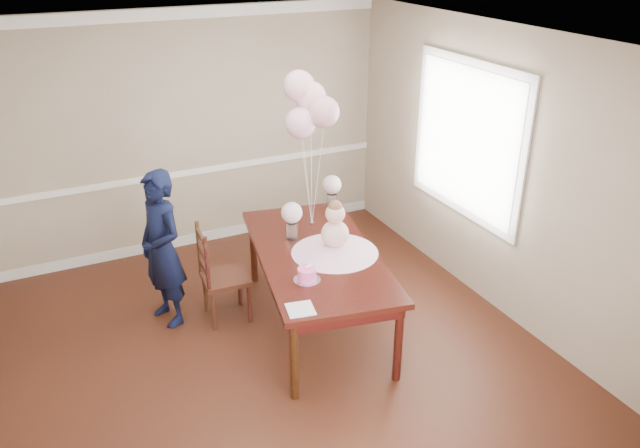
# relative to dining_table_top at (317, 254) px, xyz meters

# --- Properties ---
(floor) EXTENTS (4.50, 5.00, 0.00)m
(floor) POSITION_rel_dining_table_top_xyz_m (-0.52, -0.34, -0.75)
(floor) COLOR black
(floor) RESTS_ON ground
(ceiling) EXTENTS (4.50, 5.00, 0.02)m
(ceiling) POSITION_rel_dining_table_top_xyz_m (-0.52, -0.34, 1.95)
(ceiling) COLOR white
(ceiling) RESTS_ON wall_back
(wall_back) EXTENTS (4.50, 0.02, 2.70)m
(wall_back) POSITION_rel_dining_table_top_xyz_m (-0.52, 2.16, 0.60)
(wall_back) COLOR tan
(wall_back) RESTS_ON floor
(wall_front) EXTENTS (4.50, 0.02, 2.70)m
(wall_front) POSITION_rel_dining_table_top_xyz_m (-0.52, -2.84, 0.60)
(wall_front) COLOR tan
(wall_front) RESTS_ON floor
(wall_right) EXTENTS (0.02, 5.00, 2.70)m
(wall_right) POSITION_rel_dining_table_top_xyz_m (1.73, -0.34, 0.60)
(wall_right) COLOR tan
(wall_right) RESTS_ON floor
(chair_rail_trim) EXTENTS (4.50, 0.02, 0.07)m
(chair_rail_trim) POSITION_rel_dining_table_top_xyz_m (-0.52, 2.15, 0.15)
(chair_rail_trim) COLOR white
(chair_rail_trim) RESTS_ON wall_back
(crown_molding) EXTENTS (4.50, 0.02, 0.12)m
(crown_molding) POSITION_rel_dining_table_top_xyz_m (-0.52, 2.15, 1.88)
(crown_molding) COLOR white
(crown_molding) RESTS_ON wall_back
(baseboard_trim) EXTENTS (4.50, 0.02, 0.12)m
(baseboard_trim) POSITION_rel_dining_table_top_xyz_m (-0.52, 2.15, -0.69)
(baseboard_trim) COLOR silver
(baseboard_trim) RESTS_ON floor
(window_frame) EXTENTS (0.02, 1.66, 1.56)m
(window_frame) POSITION_rel_dining_table_top_xyz_m (1.71, 0.16, 0.80)
(window_frame) COLOR silver
(window_frame) RESTS_ON wall_right
(window_blinds) EXTENTS (0.01, 1.50, 1.40)m
(window_blinds) POSITION_rel_dining_table_top_xyz_m (1.69, 0.16, 0.80)
(window_blinds) COLOR silver
(window_blinds) RESTS_ON wall_right
(dining_table_top) EXTENTS (1.40, 2.23, 0.05)m
(dining_table_top) POSITION_rel_dining_table_top_xyz_m (0.00, 0.00, 0.00)
(dining_table_top) COLOR black
(dining_table_top) RESTS_ON table_leg_fl
(table_apron) EXTENTS (1.28, 2.11, 0.10)m
(table_apron) POSITION_rel_dining_table_top_xyz_m (0.00, 0.00, -0.08)
(table_apron) COLOR black
(table_apron) RESTS_ON table_leg_fl
(table_leg_fl) EXTENTS (0.08, 0.08, 0.73)m
(table_leg_fl) POSITION_rel_dining_table_top_xyz_m (-0.60, -0.86, -0.39)
(table_leg_fl) COLOR black
(table_leg_fl) RESTS_ON floor
(table_leg_fr) EXTENTS (0.08, 0.08, 0.73)m
(table_leg_fr) POSITION_rel_dining_table_top_xyz_m (0.25, -1.02, -0.39)
(table_leg_fr) COLOR black
(table_leg_fr) RESTS_ON floor
(table_leg_bl) EXTENTS (0.08, 0.08, 0.73)m
(table_leg_bl) POSITION_rel_dining_table_top_xyz_m (-0.25, 1.02, -0.39)
(table_leg_bl) COLOR black
(table_leg_bl) RESTS_ON floor
(table_leg_br) EXTENTS (0.08, 0.08, 0.73)m
(table_leg_br) POSITION_rel_dining_table_top_xyz_m (0.60, 0.86, -0.39)
(table_leg_br) COLOR black
(table_leg_br) RESTS_ON floor
(baby_skirt) EXTENTS (0.92, 0.92, 0.10)m
(baby_skirt) POSITION_rel_dining_table_top_xyz_m (0.14, -0.08, 0.08)
(baby_skirt) COLOR #E8ABCD
(baby_skirt) RESTS_ON dining_table_top
(baby_torso) EXTENTS (0.25, 0.25, 0.25)m
(baby_torso) POSITION_rel_dining_table_top_xyz_m (0.14, -0.08, 0.21)
(baby_torso) COLOR pink
(baby_torso) RESTS_ON baby_skirt
(baby_head) EXTENTS (0.18, 0.18, 0.18)m
(baby_head) POSITION_rel_dining_table_top_xyz_m (0.14, -0.08, 0.41)
(baby_head) COLOR beige
(baby_head) RESTS_ON baby_torso
(baby_hair) EXTENTS (0.12, 0.12, 0.12)m
(baby_hair) POSITION_rel_dining_table_top_xyz_m (0.14, -0.08, 0.47)
(baby_hair) COLOR brown
(baby_hair) RESTS_ON baby_head
(cake_platter) EXTENTS (0.27, 0.27, 0.01)m
(cake_platter) POSITION_rel_dining_table_top_xyz_m (-0.29, -0.42, 0.03)
(cake_platter) COLOR silver
(cake_platter) RESTS_ON dining_table_top
(birthday_cake) EXTENTS (0.18, 0.18, 0.10)m
(birthday_cake) POSITION_rel_dining_table_top_xyz_m (-0.29, -0.42, 0.09)
(birthday_cake) COLOR #FF50AD
(birthday_cake) RESTS_ON cake_platter
(cake_flower_a) EXTENTS (0.03, 0.03, 0.03)m
(cake_flower_a) POSITION_rel_dining_table_top_xyz_m (-0.29, -0.42, 0.15)
(cake_flower_a) COLOR white
(cake_flower_a) RESTS_ON birthday_cake
(cake_flower_b) EXTENTS (0.03, 0.03, 0.03)m
(cake_flower_b) POSITION_rel_dining_table_top_xyz_m (-0.26, -0.41, 0.15)
(cake_flower_b) COLOR white
(cake_flower_b) RESTS_ON birthday_cake
(rose_vase_near) EXTENTS (0.12, 0.12, 0.17)m
(rose_vase_near) POSITION_rel_dining_table_top_xyz_m (-0.10, 0.33, 0.11)
(rose_vase_near) COLOR white
(rose_vase_near) RESTS_ON dining_table_top
(roses_near) EXTENTS (0.20, 0.20, 0.20)m
(roses_near) POSITION_rel_dining_table_top_xyz_m (-0.10, 0.33, 0.30)
(roses_near) COLOR beige
(roses_near) RESTS_ON rose_vase_near
(rose_vase_far) EXTENTS (0.12, 0.12, 0.17)m
(rose_vase_far) POSITION_rel_dining_table_top_xyz_m (0.55, 0.79, 0.11)
(rose_vase_far) COLOR white
(rose_vase_far) RESTS_ON dining_table_top
(roses_far) EXTENTS (0.20, 0.20, 0.20)m
(roses_far) POSITION_rel_dining_table_top_xyz_m (0.55, 0.79, 0.30)
(roses_far) COLOR silver
(roses_far) RESTS_ON rose_vase_far
(napkin) EXTENTS (0.24, 0.24, 0.01)m
(napkin) POSITION_rel_dining_table_top_xyz_m (-0.52, -0.80, 0.03)
(napkin) COLOR silver
(napkin) RESTS_ON dining_table_top
(balloon_weight) EXTENTS (0.05, 0.05, 0.02)m
(balloon_weight) POSITION_rel_dining_table_top_xyz_m (0.21, 0.54, 0.04)
(balloon_weight) COLOR silver
(balloon_weight) RESTS_ON dining_table_top
(balloon_a) EXTENTS (0.29, 0.29, 0.29)m
(balloon_a) POSITION_rel_dining_table_top_xyz_m (0.10, 0.56, 1.06)
(balloon_a) COLOR #F4ADC6
(balloon_a) RESTS_ON balloon_ribbon_a
(balloon_b) EXTENTS (0.29, 0.29, 0.29)m
(balloon_b) POSITION_rel_dining_table_top_xyz_m (0.30, 0.47, 1.17)
(balloon_b) COLOR #D899A5
(balloon_b) RESTS_ON balloon_ribbon_b
(balloon_c) EXTENTS (0.29, 0.29, 0.29)m
(balloon_c) POSITION_rel_dining_table_top_xyz_m (0.25, 0.64, 1.27)
(balloon_c) COLOR #F9B0CA
(balloon_c) RESTS_ON balloon_ribbon_c
(balloon_d) EXTENTS (0.29, 0.29, 0.29)m
(balloon_d) POSITION_rel_dining_table_top_xyz_m (0.15, 0.68, 1.37)
(balloon_d) COLOR #FFB4C3
(balloon_d) RESTS_ON balloon_ribbon_d
(balloon_ribbon_a) EXTENTS (0.09, 0.02, 0.87)m
(balloon_ribbon_a) POSITION_rel_dining_table_top_xyz_m (0.16, 0.55, 0.47)
(balloon_ribbon_a) COLOR silver
(balloon_ribbon_a) RESTS_ON balloon_weight
(balloon_ribbon_b) EXTENTS (0.10, 0.07, 0.97)m
(balloon_ribbon_b) POSITION_rel_dining_table_top_xyz_m (0.25, 0.51, 0.52)
(balloon_ribbon_b) COLOR white
(balloon_ribbon_b) RESTS_ON balloon_weight
(balloon_ribbon_c) EXTENTS (0.04, 0.09, 1.07)m
(balloon_ribbon_c) POSITION_rel_dining_table_top_xyz_m (0.23, 0.59, 0.58)
(balloon_ribbon_c) COLOR white
(balloon_ribbon_c) RESTS_ON balloon_weight
(balloon_ribbon_d) EXTENTS (0.07, 0.12, 1.17)m
(balloon_ribbon_d) POSITION_rel_dining_table_top_xyz_m (0.18, 0.61, 0.63)
(balloon_ribbon_d) COLOR silver
(balloon_ribbon_d) RESTS_ON balloon_weight
(dining_chair_seat) EXTENTS (0.45, 0.45, 0.05)m
(dining_chair_seat) POSITION_rel_dining_table_top_xyz_m (-0.73, 0.49, -0.32)
(dining_chair_seat) COLOR #3B1910
(dining_chair_seat) RESTS_ON chair_leg_fl
(chair_leg_fl) EXTENTS (0.04, 0.04, 0.41)m
(chair_leg_fl) POSITION_rel_dining_table_top_xyz_m (-0.91, 0.33, -0.55)
(chair_leg_fl) COLOR #3D1C10
(chair_leg_fl) RESTS_ON floor
(chair_leg_fr) EXTENTS (0.04, 0.04, 0.41)m
(chair_leg_fr) POSITION_rel_dining_table_top_xyz_m (-0.56, 0.31, -0.55)
(chair_leg_fr) COLOR #39130F
(chair_leg_fr) RESTS_ON floor
(chair_leg_bl) EXTENTS (0.04, 0.04, 0.41)m
(chair_leg_bl) POSITION_rel_dining_table_top_xyz_m (-0.89, 0.67, -0.55)
(chair_leg_bl) COLOR #3D2110
(chair_leg_bl) RESTS_ON floor
(chair_leg_br) EXTENTS (0.04, 0.04, 0.41)m
(chair_leg_br) POSITION_rel_dining_table_top_xyz_m (-0.54, 0.65, -0.55)
(chair_leg_br) COLOR black
(chair_leg_br) RESTS_ON floor
(chair_back_post_l) EXTENTS (0.04, 0.04, 0.54)m
(chair_back_post_l) POSITION_rel_dining_table_top_xyz_m (-0.93, 0.33, -0.04)
(chair_back_post_l) COLOR #34110E
(chair_back_post_l) RESTS_ON dining_chair_seat
(chair_back_post_r) EXTENTS (0.04, 0.04, 0.54)m
(chair_back_post_r) POSITION_rel_dining_table_top_xyz_m (-0.91, 0.67, -0.04)
(chair_back_post_r) COLOR #3C2010
(chair_back_post_r) RESTS_ON dining_chair_seat
(chair_slat_low) EXTENTS (0.05, 0.38, 0.05)m
(chair_slat_low) POSITION_rel_dining_table_top_xyz_m (-0.92, 0.50, -0.16)
(chair_slat_low) COLOR #34130E
(chair_slat_low) RESTS_ON dining_chair_seat
(chair_slat_mid) EXTENTS (0.05, 0.38, 0.05)m
(chair_slat_mid) POSITION_rel_dining_table_top_xyz_m (-0.92, 0.50, -0.00)
(chair_slat_mid) COLOR #33140E
(chair_slat_mid) RESTS_ON dining_chair_seat
(chair_slat_top) EXTENTS (0.05, 0.38, 0.05)m
(chair_slat_top) POSITION_rel_dining_table_top_xyz_m (-0.92, 0.50, 0.15)
(chair_slat_top) COLOR #3B2010
(chair_slat_top) RESTS_ON dining_chair_seat
(woman) EXTENTS (0.52, 0.64, 1.52)m
(woman) POSITION_rel_dining_table_top_xyz_m (-1.24, 0.69, 0.01)
(woman) COLOR black
(woman) RESTS_ON floor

